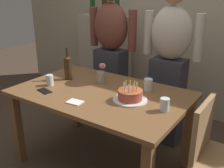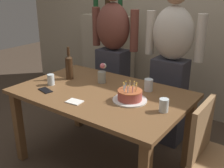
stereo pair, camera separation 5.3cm
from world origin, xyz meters
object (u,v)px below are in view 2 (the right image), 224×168
Objects in this scene: water_glass_near at (149,85)px; flower_vase at (102,74)px; birthday_cake at (130,96)px; water_glass_side at (164,105)px; person_man_bearded at (113,54)px; cell_phone at (45,90)px; dining_chair at (213,153)px; person_woman_cardigan at (171,64)px; water_glass_far at (51,80)px; napkin_stack at (75,102)px; wine_bottle at (69,67)px.

flower_vase reaches higher than water_glass_near.
water_glass_near is (0.02, 0.28, 0.01)m from birthday_cake.
person_man_bearded is (-1.01, 0.77, 0.08)m from water_glass_side.
water_glass_near reaches higher than cell_phone.
flower_vase is at bearing 80.05° from dining_chair.
person_man_bearded is 1.00× the size of person_woman_cardigan.
person_man_bearded is at bearing 84.21° from water_glass_far.
birthday_cake reaches higher than napkin_stack.
water_glass_far is 0.48m from napkin_stack.
water_glass_far is 0.31× the size of wine_bottle.
dining_chair reaches higher than water_glass_far.
person_woman_cardigan is at bearing 67.42° from cell_phone.
person_man_bearded is (-0.72, 0.47, 0.08)m from water_glass_near.
water_glass_side is 0.52× the size of flower_vase.
flower_vase reaches higher than water_glass_far.
person_man_bearded is (-0.36, 1.03, 0.13)m from napkin_stack.
birthday_cake is 0.31m from water_glass_side.
water_glass_far is 0.88m from person_man_bearded.
dining_chair is at bearing 152.04° from person_man_bearded.
birthday_cake is at bearing 8.54° from water_glass_far.
dining_chair is at bearing 132.63° from person_woman_cardigan.
cell_phone is at bearing 53.92° from person_woman_cardigan.
person_woman_cardigan reaches higher than dining_chair.
napkin_stack is at bearing -42.25° from wine_bottle.
wine_bottle is (-0.77, 0.11, 0.08)m from birthday_cake.
person_man_bearded reaches higher than water_glass_near.
dining_chair is (1.46, -0.10, -0.35)m from wine_bottle.
cell_phone is 1.45m from dining_chair.
water_glass_far is 0.70× the size of cell_phone.
flower_vase reaches higher than cell_phone.
dining_chair is at bearing -21.89° from water_glass_near.
napkin_stack is 0.64× the size of flower_vase.
wine_bottle is 2.23× the size of cell_phone.
flower_vase is 0.71m from person_woman_cardigan.
birthday_cake reaches higher than dining_chair.
flower_vase is (0.28, 0.46, 0.08)m from cell_phone.
water_glass_far is 1.18m from person_woman_cardigan.
water_glass_far is at bearing 160.10° from napkin_stack.
water_glass_near is at bearing 8.93° from flower_vase.
water_glass_far is 0.06× the size of person_woman_cardigan.
flower_vase reaches higher than dining_chair.
person_woman_cardigan is (0.80, 0.87, 0.08)m from water_glass_far.
water_glass_side is 0.31× the size of wine_bottle.
birthday_cake is at bearing 89.26° from person_woman_cardigan.
person_woman_cardigan is at bearing 71.09° from napkin_stack.
wine_bottle is at bearing 173.39° from water_glass_side.
water_glass_side is 1.08m from wine_bottle.
napkin_stack is at bearing -158.04° from water_glass_side.
water_glass_side is 0.70m from napkin_stack.
person_woman_cardigan is (0.71, 0.00, 0.00)m from person_man_bearded.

